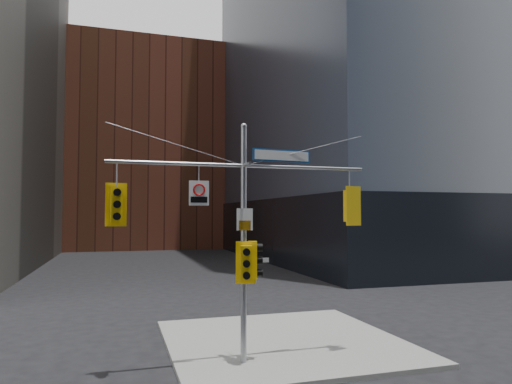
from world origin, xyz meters
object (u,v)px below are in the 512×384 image
traffic_light_west_arm (116,204)px  traffic_light_pole_side (254,260)px  traffic_light_east_arm (350,206)px  regulatory_sign_arm (199,192)px  traffic_light_pole_front (246,263)px  signal_assembly (244,218)px  street_sign_blade (282,156)px

traffic_light_west_arm → traffic_light_pole_side: traffic_light_west_arm is taller
traffic_light_west_arm → traffic_light_pole_side: size_ratio=1.08×
traffic_light_east_arm → regulatory_sign_arm: size_ratio=1.74×
traffic_light_west_arm → traffic_light_pole_front: size_ratio=0.97×
signal_assembly → traffic_light_west_arm: signal_assembly is taller
traffic_light_east_arm → street_sign_blade: street_sign_blade is taller
traffic_light_pole_side → regulatory_sign_arm: size_ratio=1.56×
signal_assembly → traffic_light_east_arm: (3.56, 0.00, 0.38)m
signal_assembly → traffic_light_pole_front: signal_assembly is taller
traffic_light_west_arm → street_sign_blade: size_ratio=0.63×
signal_assembly → traffic_light_pole_front: 1.35m
traffic_light_west_arm → street_sign_blade: (4.90, -0.01, 1.55)m
traffic_light_pole_side → regulatory_sign_arm: regulatory_sign_arm is taller
traffic_light_east_arm → traffic_light_pole_side: 3.64m
traffic_light_west_arm → traffic_light_pole_front: traffic_light_west_arm is taller
traffic_light_west_arm → street_sign_blade: street_sign_blade is taller
traffic_light_pole_side → street_sign_blade: 3.33m
traffic_light_east_arm → traffic_light_pole_front: 3.96m
traffic_light_west_arm → traffic_light_pole_front: bearing=-8.6°
traffic_light_pole_side → signal_assembly: bearing=104.0°
signal_assembly → traffic_light_east_arm: signal_assembly is taller
traffic_light_east_arm → regulatory_sign_arm: (-4.93, -0.02, 0.37)m
traffic_light_pole_side → street_sign_blade: size_ratio=0.58×
traffic_light_west_arm → street_sign_blade: bearing=-4.4°
street_sign_blade → traffic_light_pole_front: bearing=-173.2°
signal_assembly → traffic_light_west_arm: 3.69m
traffic_light_east_arm → traffic_light_pole_front: size_ratio=1.01×
traffic_light_pole_side → traffic_light_east_arm: bearing=-75.0°
traffic_light_west_arm → traffic_light_pole_side: bearing=-4.5°
traffic_light_east_arm → signal_assembly: bearing=-13.8°
traffic_light_west_arm → traffic_light_east_arm: (7.23, -0.01, -0.00)m
traffic_light_west_arm → regulatory_sign_arm: 2.33m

